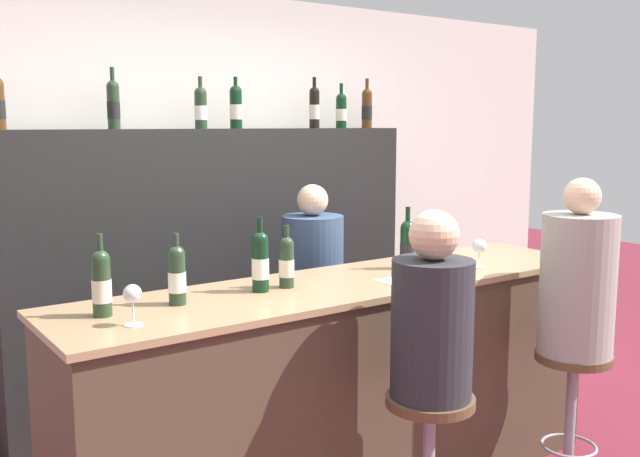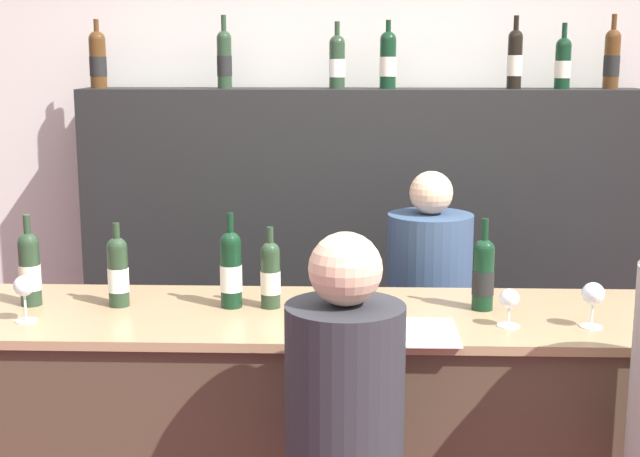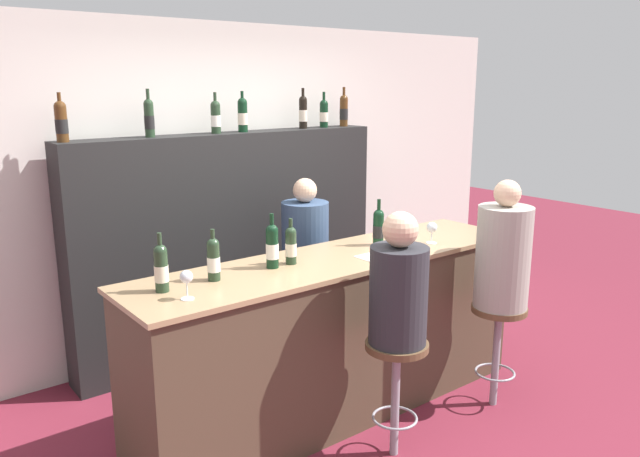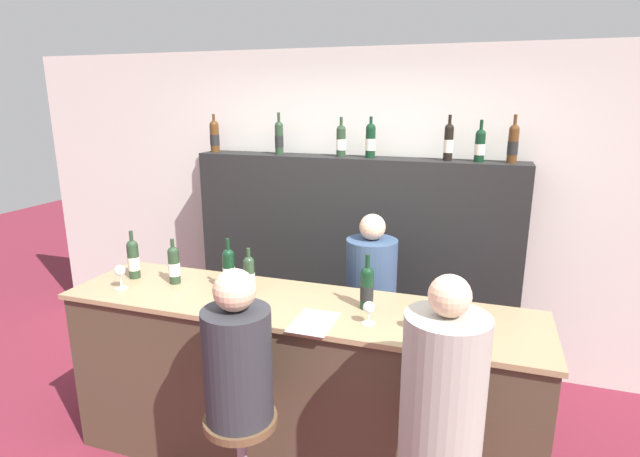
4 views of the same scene
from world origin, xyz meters
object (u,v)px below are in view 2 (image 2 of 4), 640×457
Objects in this scene: wine_bottle_counter_0 at (30,268)px; wine_bottle_counter_2 at (231,269)px; bartender at (427,356)px; wine_bottle_backbar_1 at (224,59)px; wine_bottle_counter_1 at (118,271)px; wine_bottle_backbar_4 at (515,58)px; wine_glass_1 at (509,301)px; wine_bottle_counter_3 at (270,274)px; wine_glass_0 at (24,288)px; wine_bottle_counter_4 at (483,273)px; wine_bottle_backbar_3 at (388,59)px; wine_bottle_backbar_0 at (98,59)px; wine_bottle_backbar_6 at (612,58)px; wine_bottle_backbar_2 at (337,61)px; wine_bottle_backbar_5 at (563,63)px; guest_seated_left at (345,388)px; wine_glass_2 at (593,295)px.

wine_bottle_counter_2 is (0.70, 0.00, 0.00)m from wine_bottle_counter_0.
wine_bottle_backbar_1 is at bearing 147.54° from bartender.
wine_bottle_counter_1 is 0.88× the size of wine_bottle_backbar_4.
wine_bottle_counter_2 is 2.65× the size of wine_glass_1.
wine_bottle_counter_0 reaches higher than wine_bottle_counter_3.
wine_bottle_counter_2 is (0.39, -0.00, 0.01)m from wine_bottle_counter_1.
wine_bottle_counter_4 is at bearing 7.21° from wine_glass_0.
wine_bottle_counter_2 is 1.05× the size of wine_bottle_backbar_3.
wine_bottle_counter_0 is at bearing -155.18° from bartender.
wine_glass_1 is at bearing -99.57° from wine_bottle_backbar_4.
wine_bottle_backbar_0 reaches higher than wine_glass_1.
wine_bottle_counter_0 is 1.01× the size of wine_bottle_backbar_0.
wine_bottle_backbar_4 is at bearing -180.00° from wine_bottle_backbar_6.
wine_bottle_counter_3 is at bearing 13.68° from wine_glass_0.
wine_bottle_backbar_2 is at bearing 180.00° from wine_bottle_backbar_6.
wine_bottle_backbar_5 is 0.39× the size of guest_seated_left.
wine_bottle_backbar_1 is 0.44× the size of guest_seated_left.
wine_glass_1 is at bearing -115.45° from wine_bottle_backbar_6.
wine_glass_0 is 1.57m from wine_glass_1.
wine_bottle_counter_4 is at bearing 0.00° from wine_bottle_counter_2.
wine_bottle_counter_0 is 1.77m from wine_bottle_backbar_2.
wine_bottle_counter_1 is at bearing 180.00° from wine_bottle_counter_2.
wine_bottle_counter_3 is at bearing 169.64° from wine_glass_2.
wine_bottle_backbar_4 is 0.23× the size of bartender.
wine_bottle_counter_4 is 1.46m from wine_bottle_backbar_3.
wine_bottle_counter_0 is 1.44m from wine_bottle_backbar_0.
wine_bottle_counter_4 is 1.52m from wine_glass_0.
wine_glass_0 is at bearing -144.61° from wine_bottle_backbar_5.
wine_bottle_counter_3 is at bearing -0.00° from wine_bottle_counter_1.
wine_bottle_counter_4 is at bearing -120.70° from wine_bottle_backbar_6.
wine_bottle_backbar_2 is 2.10m from guest_seated_left.
wine_bottle_backbar_0 is 0.96× the size of wine_bottle_backbar_4.
wine_bottle_backbar_2 is at bearing 50.27° from wine_bottle_counter_0.
wine_bottle_counter_2 reaches higher than wine_bottle_counter_1.
wine_bottle_backbar_1 is at bearing 98.39° from wine_bottle_counter_2.
wine_glass_2 reaches higher than wine_glass_1.
wine_bottle_backbar_2 is 0.21× the size of bartender.
bartender reaches higher than wine_glass_0.
wine_bottle_backbar_2 reaches higher than wine_bottle_counter_1.
wine_bottle_backbar_5 reaches higher than guest_seated_left.
wine_bottle_backbar_6 reaches higher than guest_seated_left.
wine_bottle_counter_2 reaches higher than wine_bottle_counter_3.
wine_bottle_backbar_6 reaches higher than wine_glass_2.
wine_bottle_backbar_4 is at bearing -0.00° from wine_bottle_backbar_1.
wine_bottle_backbar_2 is 1.72m from wine_glass_1.
wine_bottle_backbar_2 reaches higher than wine_bottle_counter_2.
wine_glass_1 is (0.78, -0.19, -0.03)m from wine_bottle_counter_3.
wine_bottle_backbar_5 reaches higher than wine_bottle_counter_4.
wine_bottle_backbar_5 is 0.21× the size of bartender.
wine_bottle_counter_3 is 1.06m from wine_glass_2.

